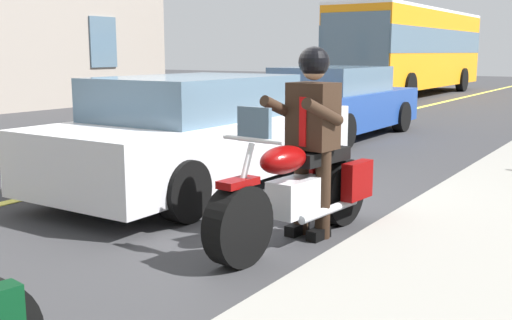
{
  "coord_description": "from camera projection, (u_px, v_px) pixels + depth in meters",
  "views": [
    {
      "loc": [
        5.22,
        4.05,
        1.69
      ],
      "look_at": [
        0.78,
        1.15,
        0.75
      ],
      "focal_mm": 42.88,
      "sensor_mm": 36.0,
      "label": 1
    }
  ],
  "objects": [
    {
      "name": "ground_plane",
      "position": [
        208.0,
        206.0,
        6.78
      ],
      "size": [
        80.0,
        80.0,
        0.0
      ],
      "primitive_type": "plane",
      "color": "#333335"
    },
    {
      "name": "lane_center_stripe",
      "position": [
        85.0,
        185.0,
        7.86
      ],
      "size": [
        60.0,
        0.16,
        0.01
      ],
      "primitive_type": "cube",
      "color": "#E5DB4C",
      "rests_on": "ground_plane"
    },
    {
      "name": "motorcycle_main",
      "position": [
        300.0,
        192.0,
        5.47
      ],
      "size": [
        2.22,
        0.72,
        1.26
      ],
      "color": "black",
      "rests_on": "ground_plane"
    },
    {
      "name": "rider_main",
      "position": [
        312.0,
        125.0,
        5.52
      ],
      "size": [
        0.66,
        0.59,
        1.74
      ],
      "color": "black",
      "rests_on": "ground_plane"
    },
    {
      "name": "bus_near",
      "position": [
        411.0,
        47.0,
        24.14
      ],
      "size": [
        11.05,
        2.7,
        3.3
      ],
      "color": "orange",
      "rests_on": "ground_plane"
    },
    {
      "name": "car_silver",
      "position": [
        203.0,
        133.0,
        7.64
      ],
      "size": [
        4.6,
        1.92,
        1.4
      ],
      "color": "silver",
      "rests_on": "ground_plane"
    },
    {
      "name": "car_dark",
      "position": [
        335.0,
        102.0,
        12.25
      ],
      "size": [
        4.6,
        1.92,
        1.4
      ],
      "color": "navy",
      "rests_on": "ground_plane"
    }
  ]
}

